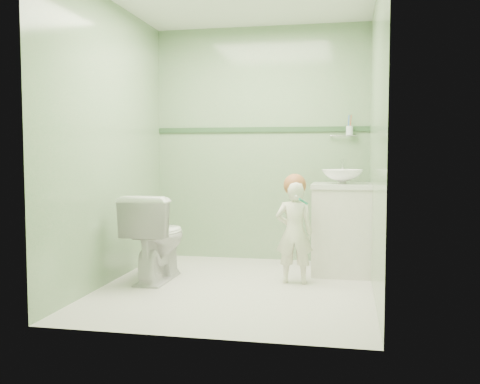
# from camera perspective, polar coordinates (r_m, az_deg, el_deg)

# --- Properties ---
(ground) EXTENTS (2.50, 2.50, 0.00)m
(ground) POSITION_cam_1_polar(r_m,az_deg,el_deg) (4.54, -0.38, -10.00)
(ground) COLOR silver
(ground) RESTS_ON ground
(room_shell) EXTENTS (2.50, 2.54, 2.40)m
(room_shell) POSITION_cam_1_polar(r_m,az_deg,el_deg) (4.41, -0.38, 5.32)
(room_shell) COLOR #7AA676
(room_shell) RESTS_ON ground
(trim_stripe) EXTENTS (2.20, 0.02, 0.05)m
(trim_stripe) POSITION_cam_1_polar(r_m,az_deg,el_deg) (5.63, 2.18, 6.57)
(trim_stripe) COLOR #325432
(trim_stripe) RESTS_ON room_shell
(vanity) EXTENTS (0.52, 0.50, 0.80)m
(vanity) POSITION_cam_1_polar(r_m,az_deg,el_deg) (5.06, 10.62, -3.99)
(vanity) COLOR white
(vanity) RESTS_ON ground
(counter) EXTENTS (0.54, 0.52, 0.04)m
(counter) POSITION_cam_1_polar(r_m,az_deg,el_deg) (5.02, 10.68, 0.64)
(counter) COLOR white
(counter) RESTS_ON vanity
(basin) EXTENTS (0.37, 0.37, 0.13)m
(basin) POSITION_cam_1_polar(r_m,az_deg,el_deg) (5.02, 10.70, 1.60)
(basin) COLOR white
(basin) RESTS_ON counter
(faucet) EXTENTS (0.03, 0.13, 0.18)m
(faucet) POSITION_cam_1_polar(r_m,az_deg,el_deg) (5.20, 10.73, 2.57)
(faucet) COLOR silver
(faucet) RESTS_ON counter
(cup_holder) EXTENTS (0.26, 0.07, 0.21)m
(cup_holder) POSITION_cam_1_polar(r_m,az_deg,el_deg) (5.50, 11.36, 6.33)
(cup_holder) COLOR silver
(cup_holder) RESTS_ON room_shell
(toilet) EXTENTS (0.43, 0.75, 0.76)m
(toilet) POSITION_cam_1_polar(r_m,az_deg,el_deg) (4.79, -8.78, -4.70)
(toilet) COLOR white
(toilet) RESTS_ON ground
(toddler) EXTENTS (0.32, 0.22, 0.87)m
(toddler) POSITION_cam_1_polar(r_m,az_deg,el_deg) (4.63, 5.72, -4.25)
(toddler) COLOR white
(toddler) RESTS_ON ground
(hair_cap) EXTENTS (0.19, 0.19, 0.19)m
(hair_cap) POSITION_cam_1_polar(r_m,az_deg,el_deg) (4.62, 5.79, 0.72)
(hair_cap) COLOR #9F5B32
(hair_cap) RESTS_ON toddler
(teal_toothbrush) EXTENTS (0.11, 0.13, 0.08)m
(teal_toothbrush) POSITION_cam_1_polar(r_m,az_deg,el_deg) (4.47, 6.59, -0.94)
(teal_toothbrush) COLOR #15916D
(teal_toothbrush) RESTS_ON toddler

